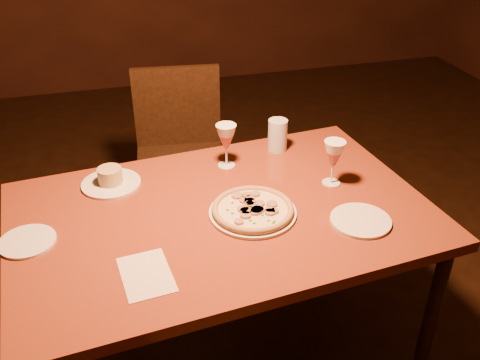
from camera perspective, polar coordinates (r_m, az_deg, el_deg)
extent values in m
cube|color=maroon|center=(1.89, -1.98, -3.79)|extent=(1.52, 1.06, 0.04)
cylinder|color=black|center=(2.38, -20.56, -9.26)|extent=(0.05, 0.05, 0.73)
cylinder|color=black|center=(2.15, 19.53, -14.27)|extent=(0.05, 0.05, 0.73)
cylinder|color=black|center=(2.64, 8.92, -3.05)|extent=(0.05, 0.05, 0.73)
cube|color=black|center=(2.76, -6.23, 1.63)|extent=(0.50, 0.50, 0.04)
cube|color=black|center=(2.85, -6.73, 7.82)|extent=(0.45, 0.09, 0.43)
cylinder|color=black|center=(2.75, -9.53, -5.11)|extent=(0.04, 0.04, 0.46)
cylinder|color=black|center=(3.05, -9.57, -1.10)|extent=(0.04, 0.04, 0.46)
cylinder|color=black|center=(2.75, -1.92, -4.51)|extent=(0.04, 0.04, 0.46)
cylinder|color=black|center=(3.06, -2.74, -0.57)|extent=(0.04, 0.04, 0.46)
cylinder|color=silver|center=(1.86, 1.37, -3.49)|extent=(0.30, 0.30, 0.01)
cylinder|color=beige|center=(1.85, 1.37, -3.21)|extent=(0.28, 0.28, 0.01)
torus|color=#B2854D|center=(1.85, 1.37, -3.07)|extent=(0.29, 0.29, 0.02)
cylinder|color=silver|center=(2.08, -13.58, -0.37)|extent=(0.22, 0.22, 0.01)
cylinder|color=tan|center=(2.06, -13.70, 0.46)|extent=(0.09, 0.09, 0.06)
cylinder|color=silver|center=(2.24, 4.03, 4.79)|extent=(0.08, 0.08, 0.14)
cylinder|color=silver|center=(1.86, -21.76, -6.11)|extent=(0.18, 0.18, 0.01)
cylinder|color=silver|center=(1.86, 12.74, -4.24)|extent=(0.21, 0.21, 0.01)
cube|color=beige|center=(1.63, -9.97, -9.89)|extent=(0.16, 0.22, 0.00)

